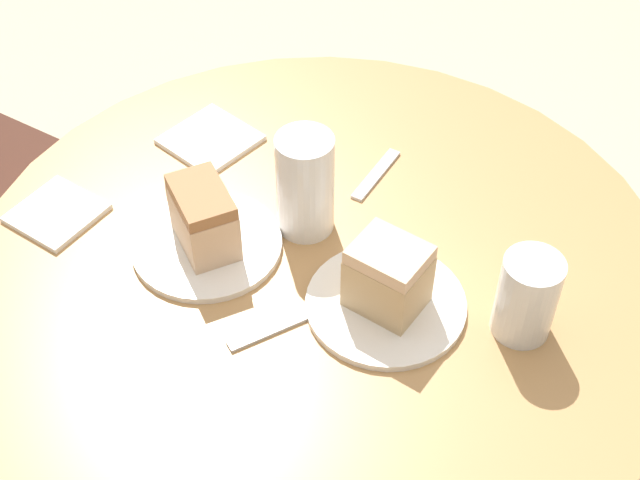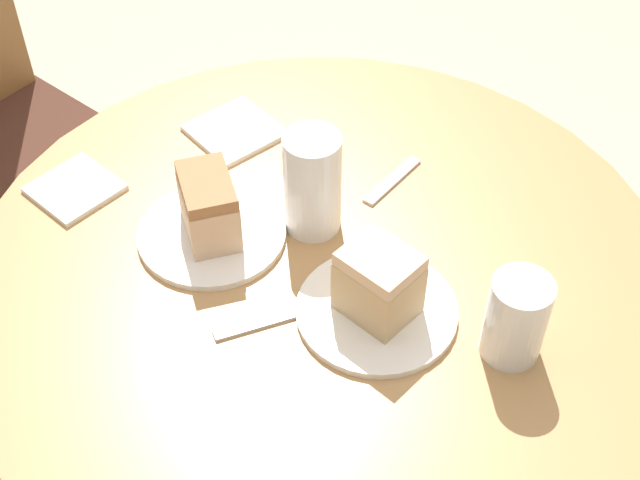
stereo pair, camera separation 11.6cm
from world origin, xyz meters
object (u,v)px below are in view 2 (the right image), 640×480
plate_far (212,233)px  glass_lemonade (312,188)px  plate_near (377,311)px  glass_water (515,322)px  cake_slice_far (209,206)px  cake_slice_near (379,283)px

plate_far → glass_lemonade: 0.16m
plate_far → plate_near: bearing=-78.2°
plate_near → glass_water: 0.18m
cake_slice_far → glass_lemonade: 0.14m
glass_lemonade → cake_slice_far: bearing=143.7°
plate_near → plate_far: (-0.05, 0.26, 0.00)m
plate_near → cake_slice_far: bearing=101.8°
plate_near → cake_slice_far: (-0.05, 0.26, 0.05)m
cake_slice_near → cake_slice_far: bearing=101.8°
plate_near → glass_water: (0.07, -0.16, 0.05)m
glass_lemonade → glass_water: size_ratio=1.30×
cake_slice_far → cake_slice_near: bearing=-78.2°
cake_slice_near → glass_water: bearing=-65.7°
cake_slice_near → plate_far: bearing=101.8°
plate_far → cake_slice_far: size_ratio=1.66×
plate_far → cake_slice_far: bearing=0.0°
cake_slice_far → glass_water: 0.43m
glass_water → plate_far: bearing=106.7°
plate_far → cake_slice_far: cake_slice_far is taller
plate_far → glass_water: bearing=-73.3°
plate_far → glass_water: glass_water is taller
cake_slice_far → glass_lemonade: bearing=-36.3°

